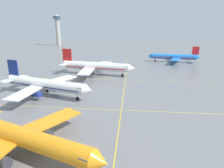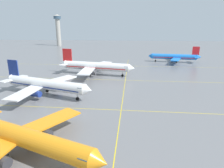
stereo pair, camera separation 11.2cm
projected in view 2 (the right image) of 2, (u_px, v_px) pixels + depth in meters
The scene contains 6 objects.
airliner_front_gate at pixel (21, 137), 35.81m from camera, with size 33.52×28.71×10.75m.
airliner_second_row at pixel (45, 84), 67.27m from camera, with size 35.31×30.16×11.21m.
airliner_third_row at pixel (95, 66), 95.78m from camera, with size 38.31×32.57×11.96m.
airliner_far_left_stand at pixel (174, 57), 128.53m from camera, with size 33.13×28.37×10.30m.
taxiway_markings at pixel (124, 92), 71.34m from camera, with size 152.06×141.37×0.01m.
control_tower at pixel (58, 28), 231.47m from camera, with size 8.82×8.82×35.27m.
Camera 2 is at (2.65, -21.51, 22.90)m, focal length 31.89 mm.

